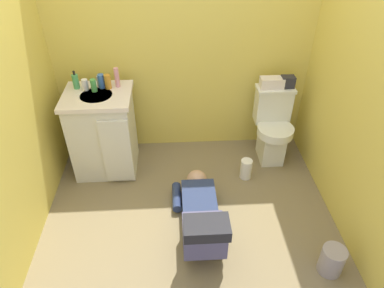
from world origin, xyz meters
name	(u,v)px	position (x,y,z in m)	size (l,w,h in m)	color
ground_plane	(189,209)	(0.00, 0.00, -0.02)	(2.94, 2.95, 0.04)	olive
wall_back	(182,34)	(0.00, 1.02, 1.20)	(2.60, 0.08, 2.40)	#DDC651
wall_right	(369,80)	(1.26, 0.00, 1.20)	(0.08, 1.95, 2.40)	#DDC651
toilet	(273,126)	(0.87, 0.69, 0.37)	(0.36, 0.46, 0.75)	silver
vanity_cabinet	(104,132)	(-0.77, 0.62, 0.42)	(0.60, 0.53, 0.82)	silver
faucet	(98,81)	(-0.77, 0.76, 0.87)	(0.02, 0.02, 0.10)	silver
person_plumber	(201,216)	(0.08, -0.26, 0.18)	(0.39, 1.06, 0.52)	navy
tissue_box	(272,83)	(0.82, 0.78, 0.80)	(0.22, 0.11, 0.10)	silver
toiletry_bag	(288,82)	(0.97, 0.78, 0.81)	(0.12, 0.09, 0.11)	#26262D
soap_dispenser	(76,81)	(-0.96, 0.74, 0.89)	(0.06, 0.06, 0.17)	#479D59
bottle_white	(85,85)	(-0.88, 0.70, 0.87)	(0.05, 0.05, 0.10)	silver
bottle_green	(94,85)	(-0.80, 0.67, 0.88)	(0.05, 0.05, 0.11)	#47A14D
bottle_blue	(101,81)	(-0.74, 0.74, 0.88)	(0.06, 0.06, 0.13)	#3865B2
bottle_amber	(108,82)	(-0.68, 0.72, 0.89)	(0.06, 0.06, 0.13)	#C68529
bottle_pink	(117,77)	(-0.60, 0.75, 0.91)	(0.04, 0.04, 0.18)	pink
trash_can	(332,260)	(1.00, -0.68, 0.11)	(0.17, 0.17, 0.22)	gray
paper_towel_roll	(246,169)	(0.57, 0.37, 0.10)	(0.11, 0.11, 0.20)	white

